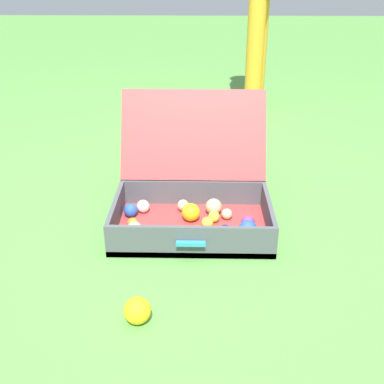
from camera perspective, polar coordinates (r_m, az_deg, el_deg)
name	(u,v)px	position (r m, az deg, el deg)	size (l,w,h in m)	color
ground_plane	(182,231)	(1.97, -1.23, -4.79)	(16.00, 16.00, 0.00)	#569342
open_suitcase	(193,198)	(1.99, 0.14, -0.71)	(0.65, 0.64, 0.50)	#B23838
stray_ball_on_grass	(137,310)	(1.52, -6.66, -14.09)	(0.09, 0.09, 0.09)	yellow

